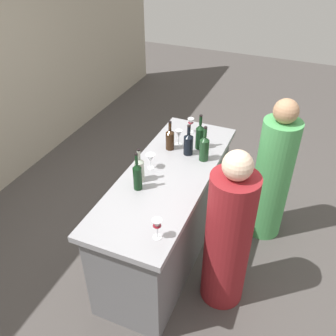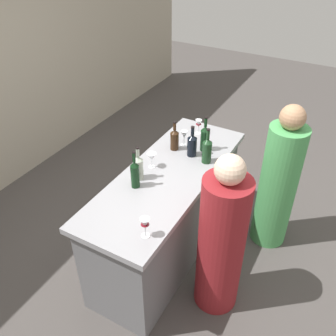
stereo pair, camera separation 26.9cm
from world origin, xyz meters
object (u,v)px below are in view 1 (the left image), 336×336
wine_bottle_second_left_clear_pale (139,169)px  wine_glass_near_left (157,225)px  wine_bottle_leftmost_dark_green (137,176)px  wine_glass_far_left (151,158)px  wine_bottle_rightmost_amber_brown (170,139)px  wine_glass_near_center (191,123)px  wine_bottle_second_right_near_black (188,143)px  person_left_guest (273,177)px  wine_bottle_center_olive_green (204,148)px  wine_glass_near_right (179,135)px  wine_bottle_far_right_dark_green (200,136)px  person_center_guest (228,238)px

wine_bottle_second_left_clear_pale → wine_glass_near_left: wine_bottle_second_left_clear_pale is taller
wine_bottle_leftmost_dark_green → wine_glass_far_left: (0.29, 0.02, -0.02)m
wine_bottle_rightmost_amber_brown → wine_glass_near_center: bearing=-10.7°
wine_bottle_second_right_near_black → wine_glass_near_center: wine_bottle_second_right_near_black is taller
wine_bottle_rightmost_amber_brown → person_left_guest: size_ratio=0.19×
wine_glass_near_left → wine_glass_far_left: wine_glass_near_left is taller
wine_bottle_second_left_clear_pale → wine_glass_near_left: 0.65m
wine_bottle_center_olive_green → wine_glass_near_right: wine_bottle_center_olive_green is taller
wine_bottle_second_left_clear_pale → wine_glass_near_center: 0.89m
wine_bottle_rightmost_amber_brown → wine_glass_near_left: (-1.05, -0.34, 0.00)m
wine_bottle_far_right_dark_green → wine_glass_near_left: bearing=-174.9°
wine_glass_near_right → person_left_guest: 0.96m
wine_bottle_center_olive_green → wine_bottle_rightmost_amber_brown: 0.34m
wine_bottle_leftmost_dark_green → person_left_guest: 1.35m
person_center_guest → wine_bottle_rightmost_amber_brown: bearing=-40.0°
wine_glass_near_center → person_center_guest: bearing=-145.7°
wine_bottle_second_left_clear_pale → wine_bottle_second_right_near_black: (0.51, -0.22, -0.00)m
wine_glass_near_center → wine_glass_near_left: bearing=-168.8°
wine_bottle_second_left_clear_pale → wine_bottle_rightmost_amber_brown: wine_bottle_second_left_clear_pale is taller
wine_bottle_center_olive_green → wine_bottle_second_left_clear_pale: bearing=141.8°
wine_bottle_far_right_dark_green → wine_glass_far_left: wine_bottle_far_right_dark_green is taller
wine_glass_near_right → person_center_guest: person_center_guest is taller
wine_bottle_second_left_clear_pale → person_left_guest: bearing=-49.7°
wine_bottle_center_olive_green → wine_glass_far_left: wine_bottle_center_olive_green is taller
person_center_guest → wine_glass_near_right: bearing=-45.9°
wine_glass_near_center → person_left_guest: bearing=-95.1°
wine_bottle_second_right_near_black → wine_glass_near_center: bearing=16.8°
wine_glass_near_right → person_left_guest: (0.19, -0.87, -0.35)m
wine_bottle_leftmost_dark_green → wine_bottle_rightmost_amber_brown: bearing=-0.7°
wine_bottle_center_olive_green → wine_glass_near_left: bearing=-179.5°
wine_glass_far_left → person_center_guest: (-0.28, -0.77, -0.35)m
wine_bottle_far_right_dark_green → wine_bottle_leftmost_dark_green: bearing=161.7°
wine_bottle_second_left_clear_pale → wine_bottle_rightmost_amber_brown: size_ratio=1.07×
wine_bottle_leftmost_dark_green → person_center_guest: person_center_guest is taller
wine_bottle_second_left_clear_pale → person_left_guest: (0.81, -0.96, -0.36)m
wine_bottle_second_left_clear_pale → person_center_guest: bearing=-97.1°
wine_bottle_leftmost_dark_green → wine_glass_near_center: bearing=-4.3°
wine_bottle_second_right_near_black → person_left_guest: bearing=-67.9°
wine_bottle_second_left_clear_pale → person_center_guest: person_center_guest is taller
wine_glass_near_right → person_left_guest: person_left_guest is taller
wine_bottle_center_olive_green → wine_bottle_rightmost_amber_brown: (0.05, 0.34, -0.02)m
wine_bottle_center_olive_green → wine_glass_near_left: size_ratio=2.08×
wine_bottle_leftmost_dark_green → person_left_guest: bearing=-45.3°
wine_bottle_leftmost_dark_green → wine_glass_near_right: 0.73m
wine_bottle_leftmost_dark_green → wine_bottle_rightmost_amber_brown: 0.63m
wine_bottle_leftmost_dark_green → person_left_guest: person_left_guest is taller
wine_bottle_rightmost_amber_brown → wine_bottle_center_olive_green: bearing=-98.3°
wine_bottle_leftmost_dark_green → wine_glass_near_right: size_ratio=2.17×
wine_glass_near_right → person_left_guest: size_ratio=0.10×
wine_glass_far_left → person_center_guest: size_ratio=0.09×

